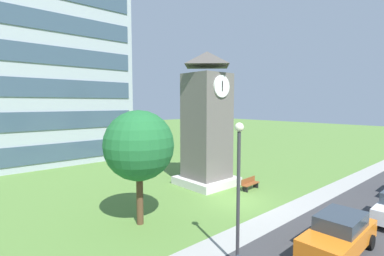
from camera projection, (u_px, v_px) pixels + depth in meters
name	position (u px, v px, depth m)	size (l,w,h in m)	color
ground_plane	(235.00, 201.00, 18.85)	(160.00, 160.00, 0.00)	#567F38
street_asphalt	(364.00, 244.00, 13.11)	(120.00, 7.20, 0.01)	#38383A
kerb_strip	(280.00, 216.00, 16.38)	(120.00, 1.60, 0.01)	#9E9E99
office_building	(53.00, 49.00, 32.50)	(14.31, 11.03, 25.60)	#9EA8B2
clock_tower	(207.00, 126.00, 22.39)	(4.05, 4.05, 10.52)	#605B56
park_bench	(250.00, 184.00, 21.33)	(1.83, 0.61, 0.88)	brown
street_lamp	(238.00, 178.00, 11.05)	(0.36, 0.36, 5.76)	#333338
tree_streetside	(139.00, 146.00, 14.91)	(3.74, 3.74, 6.16)	#513823
parked_car_orange	(339.00, 234.00, 12.25)	(4.66, 2.09, 1.69)	orange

